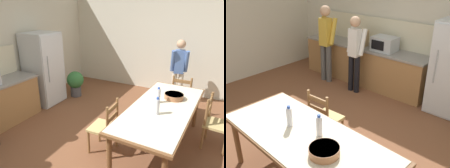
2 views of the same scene
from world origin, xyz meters
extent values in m
plane|color=brown|center=(0.00, 0.00, 0.00)|extent=(8.32, 8.32, 0.00)
cube|color=beige|center=(0.00, 2.66, 1.45)|extent=(6.52, 0.12, 2.90)
cube|color=#9E7042|center=(-0.91, 2.23, 0.42)|extent=(3.10, 0.62, 0.84)
cube|color=gray|center=(-0.91, 2.23, 0.86)|extent=(3.14, 0.66, 0.04)
cube|color=#B7BCC1|center=(-1.61, 2.23, 0.87)|extent=(0.52, 0.38, 0.02)
cube|color=beige|center=(-0.91, 2.54, 1.18)|extent=(3.10, 0.03, 0.60)
cube|color=silver|center=(1.12, 1.85, 0.85)|extent=(0.69, 0.02, 1.64)
cylinder|color=#A5AAB2|center=(0.90, 1.83, 0.94)|extent=(0.02, 0.02, 0.60)
cube|color=#B2B7BC|center=(-0.37, 2.21, 1.03)|extent=(0.50, 0.38, 0.30)
cube|color=black|center=(-0.42, 2.01, 1.03)|extent=(0.30, 0.01, 0.19)
cube|color=tan|center=(-0.95, 2.20, 1.06)|extent=(0.24, 0.16, 0.36)
cylinder|color=brown|center=(-0.49, -1.18, 0.37)|extent=(0.07, 0.07, 0.73)
cylinder|color=brown|center=(-0.46, -0.44, 0.37)|extent=(0.07, 0.07, 0.73)
cube|color=brown|center=(0.56, -0.85, 0.75)|extent=(2.30, 1.04, 0.04)
cube|color=beige|center=(0.56, -0.85, 0.78)|extent=(2.21, 0.99, 0.01)
cylinder|color=silver|center=(0.27, -0.84, 0.90)|extent=(0.07, 0.07, 0.24)
cylinder|color=#2D51B2|center=(0.27, -0.84, 1.04)|extent=(0.04, 0.04, 0.03)
cylinder|color=silver|center=(0.67, -0.74, 0.90)|extent=(0.07, 0.07, 0.24)
cylinder|color=#2D51B2|center=(0.67, -0.74, 1.04)|extent=(0.04, 0.04, 0.03)
cylinder|color=#9E6642|center=(0.95, -0.94, 0.83)|extent=(0.32, 0.32, 0.09)
cylinder|color=#9E6642|center=(0.95, -0.94, 0.86)|extent=(0.31, 0.31, 0.02)
cylinder|color=olive|center=(0.25, 0.14, 0.21)|extent=(0.04, 0.04, 0.41)
cylinder|color=olive|center=(-0.11, 0.13, 0.21)|extent=(0.04, 0.04, 0.41)
cylinder|color=olive|center=(0.27, -0.20, 0.21)|extent=(0.04, 0.04, 0.41)
cylinder|color=olive|center=(-0.09, -0.21, 0.21)|extent=(0.04, 0.04, 0.41)
cube|color=tan|center=(0.08, -0.03, 0.43)|extent=(0.43, 0.41, 0.04)
cylinder|color=olive|center=(0.27, -0.20, 0.68)|extent=(0.04, 0.04, 0.46)
cylinder|color=olive|center=(-0.09, -0.21, 0.68)|extent=(0.04, 0.04, 0.46)
cube|color=olive|center=(0.09, -0.20, 0.81)|extent=(0.36, 0.04, 0.07)
cube|color=olive|center=(0.09, -0.20, 0.66)|extent=(0.36, 0.04, 0.07)
cylinder|color=#4C4C4C|center=(-1.69, 1.70, 0.43)|extent=(0.13, 0.13, 0.87)
cylinder|color=#4C4C4C|center=(-1.52, 1.70, 0.43)|extent=(0.13, 0.13, 0.87)
cube|color=gold|center=(-1.61, 1.70, 1.18)|extent=(0.24, 0.20, 0.62)
sphere|color=tan|center=(-1.61, 1.70, 1.64)|extent=(0.23, 0.23, 0.23)
cylinder|color=gold|center=(-1.78, 1.77, 1.20)|extent=(0.10, 0.23, 0.59)
cylinder|color=gold|center=(-1.44, 1.77, 1.20)|extent=(0.10, 0.23, 0.59)
cylinder|color=black|center=(-0.83, 1.68, 0.40)|extent=(0.12, 0.12, 0.81)
cylinder|color=black|center=(-0.68, 1.68, 0.40)|extent=(0.12, 0.12, 0.81)
cube|color=white|center=(-0.76, 1.68, 1.09)|extent=(0.23, 0.18, 0.57)
sphere|color=tan|center=(-0.76, 1.68, 1.52)|extent=(0.21, 0.21, 0.21)
cylinder|color=white|center=(-0.91, 1.75, 1.12)|extent=(0.09, 0.22, 0.54)
cylinder|color=white|center=(-0.60, 1.75, 1.12)|extent=(0.09, 0.22, 0.54)
camera|label=1|loc=(-2.58, -1.58, 2.31)|focal=35.00mm
camera|label=2|loc=(2.47, -2.43, 2.54)|focal=42.00mm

